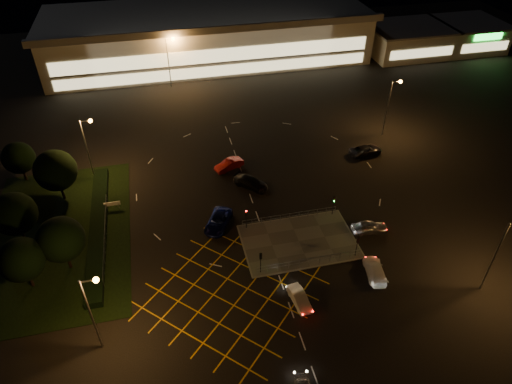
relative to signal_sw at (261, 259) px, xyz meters
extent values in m
plane|color=black|center=(4.00, 5.99, -2.37)|extent=(180.00, 180.00, 0.00)
cube|color=#4C4944|center=(6.00, 3.99, -2.31)|extent=(14.00, 9.00, 0.12)
cube|color=black|center=(-24.00, 11.99, -2.33)|extent=(18.00, 30.00, 0.08)
cube|color=black|center=(-19.00, 11.99, -1.87)|extent=(2.00, 26.00, 1.00)
cube|color=beige|center=(4.00, 67.99, 2.63)|extent=(70.00, 25.00, 10.00)
cube|color=slate|center=(4.00, 67.99, 7.83)|extent=(72.00, 26.50, 0.60)
cube|color=#FFEAA5|center=(4.00, 55.44, 2.63)|extent=(66.00, 0.20, 3.00)
cube|color=#FFEAA5|center=(4.00, 55.44, -0.57)|extent=(66.00, 0.20, 2.20)
cube|color=beige|center=(50.00, 59.99, 0.63)|extent=(18.00, 14.00, 6.00)
cube|color=slate|center=(50.00, 59.99, 3.78)|extent=(18.80, 14.80, 0.40)
cube|color=#FFEAA5|center=(50.00, 52.94, 0.23)|extent=(15.30, 0.20, 2.00)
cube|color=beige|center=(66.00, 59.99, 0.63)|extent=(14.00, 14.00, 6.00)
cube|color=slate|center=(66.00, 59.99, 3.78)|extent=(14.80, 14.80, 0.40)
cube|color=#FFEAA5|center=(66.00, 52.94, 0.23)|extent=(11.90, 0.20, 2.00)
cube|color=#19E533|center=(66.00, 52.84, 2.63)|extent=(7.00, 0.30, 1.40)
cylinder|color=slate|center=(-18.00, -6.01, 2.63)|extent=(0.20, 0.20, 10.00)
cylinder|color=slate|center=(-17.30, -6.01, 7.43)|extent=(1.40, 0.12, 0.12)
sphere|color=orange|center=(-16.60, -6.01, 7.38)|extent=(0.56, 0.56, 0.56)
cylinder|color=slate|center=(24.00, -8.01, 2.63)|extent=(0.20, 0.20, 10.00)
cylinder|color=slate|center=(-20.00, 23.99, 2.63)|extent=(0.20, 0.20, 10.00)
cylinder|color=slate|center=(-19.30, 23.99, 7.43)|extent=(1.40, 0.12, 0.12)
sphere|color=orange|center=(-18.60, 23.99, 7.38)|extent=(0.56, 0.56, 0.56)
cylinder|color=slate|center=(28.00, 25.99, 2.63)|extent=(0.20, 0.20, 10.00)
cylinder|color=slate|center=(28.70, 25.99, 7.43)|extent=(1.40, 0.12, 0.12)
sphere|color=orange|center=(29.40, 25.99, 7.38)|extent=(0.56, 0.56, 0.56)
cylinder|color=slate|center=(-6.00, 53.99, 2.63)|extent=(0.20, 0.20, 10.00)
cylinder|color=slate|center=(-5.30, 53.99, 7.43)|extent=(1.40, 0.12, 0.12)
sphere|color=orange|center=(-4.60, 53.99, 7.38)|extent=(0.56, 0.56, 0.56)
cylinder|color=slate|center=(34.00, 55.99, 2.63)|extent=(0.20, 0.20, 10.00)
cylinder|color=slate|center=(34.70, 55.99, 7.43)|extent=(1.40, 0.12, 0.12)
sphere|color=orange|center=(35.40, 55.99, 7.38)|extent=(0.56, 0.56, 0.56)
cylinder|color=black|center=(0.00, -0.01, -0.75)|extent=(0.10, 0.10, 3.00)
cube|color=black|center=(0.00, -0.01, 0.45)|extent=(0.28, 0.18, 0.90)
sphere|color=#19FF33|center=(0.00, 0.12, 0.45)|extent=(0.16, 0.16, 0.16)
cylinder|color=black|center=(12.00, -0.01, -0.75)|extent=(0.10, 0.10, 3.00)
cube|color=black|center=(12.00, -0.01, 0.45)|extent=(0.28, 0.18, 0.90)
sphere|color=#19FF33|center=(12.00, 0.12, 0.45)|extent=(0.16, 0.16, 0.16)
cylinder|color=black|center=(0.00, 7.99, -0.75)|extent=(0.10, 0.10, 3.00)
cube|color=black|center=(0.00, 7.99, 0.45)|extent=(0.28, 0.18, 0.90)
sphere|color=#FF0C0C|center=(0.00, 7.86, 0.45)|extent=(0.16, 0.16, 0.16)
cylinder|color=black|center=(12.00, 7.99, -0.75)|extent=(0.10, 0.10, 3.00)
cube|color=black|center=(12.00, 7.99, 0.45)|extent=(0.28, 0.18, 0.90)
sphere|color=#19FF33|center=(12.00, 7.86, 0.45)|extent=(0.16, 0.16, 0.16)
cylinder|color=black|center=(-26.00, 3.99, -1.11)|extent=(0.36, 0.36, 2.52)
sphere|color=black|center=(-26.00, 3.99, 1.97)|extent=(5.04, 5.04, 5.04)
cylinder|color=black|center=(-28.00, 11.99, -1.02)|extent=(0.36, 0.36, 2.70)
sphere|color=black|center=(-28.00, 11.99, 2.28)|extent=(5.40, 5.40, 5.40)
cylinder|color=black|center=(-24.00, 19.99, -0.93)|extent=(0.36, 0.36, 2.88)
sphere|color=black|center=(-24.00, 19.99, 2.59)|extent=(5.76, 5.76, 5.76)
cylinder|color=black|center=(-30.00, 25.99, -1.20)|extent=(0.36, 0.36, 2.34)
sphere|color=black|center=(-30.00, 25.99, 1.66)|extent=(4.68, 4.68, 4.68)
cylinder|color=black|center=(-22.00, 5.99, -1.02)|extent=(0.36, 0.36, 2.70)
sphere|color=black|center=(-22.00, 5.99, 2.28)|extent=(5.40, 5.40, 5.40)
imported|color=silver|center=(3.15, -5.23, -1.69)|extent=(1.99, 4.28, 1.36)
imported|color=#0B1145|center=(-3.50, 9.33, -1.58)|extent=(4.88, 6.21, 1.57)
imported|color=black|center=(2.54, 16.78, -1.59)|extent=(5.37, 5.29, 1.56)
imported|color=#A8A9AF|center=(15.50, 3.74, -1.58)|extent=(4.84, 2.46, 1.58)
imported|color=maroon|center=(0.27, 22.01, -1.60)|extent=(4.95, 3.34, 1.54)
imported|color=black|center=(22.65, 21.07, -1.62)|extent=(5.68, 3.25, 1.49)
imported|color=silver|center=(13.04, -3.29, -1.65)|extent=(2.86, 5.24, 1.44)
camera|label=1|loc=(-8.86, -35.67, 38.53)|focal=32.00mm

